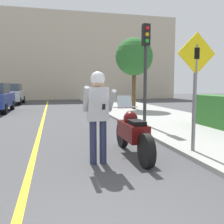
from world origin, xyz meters
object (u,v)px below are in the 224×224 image
street_tree (134,57)px  motorcycle (132,133)px  crossing_sign (195,81)px  person_biker (98,107)px  parked_car_silver (11,94)px  traffic_light (146,56)px

street_tree → motorcycle: bearing=-108.6°
crossing_sign → street_tree: bearing=79.2°
person_biker → crossing_sign: crossing_sign is taller
street_tree → parked_car_silver: street_tree is taller
person_biker → crossing_sign: size_ratio=0.70×
traffic_light → parked_car_silver: traffic_light is taller
person_biker → crossing_sign: 2.25m
motorcycle → street_tree: size_ratio=0.53×
motorcycle → street_tree: (3.22, 9.57, 2.76)m
traffic_light → parked_car_silver: 14.98m
crossing_sign → person_biker: bearing=-177.1°
parked_car_silver → crossing_sign: bearing=-69.5°
person_biker → street_tree: size_ratio=0.42×
traffic_light → street_tree: street_tree is taller
person_biker → parked_car_silver: size_ratio=0.44×
motorcycle → parked_car_silver: parked_car_silver is taller
person_biker → parked_car_silver: 17.62m
motorcycle → person_biker: (-0.84, -0.38, 0.62)m
street_tree → traffic_light: bearing=-104.8°
motorcycle → crossing_sign: size_ratio=0.89×
crossing_sign → traffic_light: size_ratio=0.72×
traffic_light → person_biker: bearing=-122.7°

